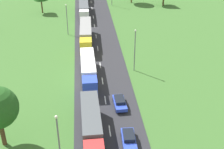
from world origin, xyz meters
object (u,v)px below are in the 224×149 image
at_px(truck_third, 86,34).
at_px(truck_fourth, 84,8).
at_px(lamppost_lead, 59,144).
at_px(lamppost_third, 67,18).
at_px(truck_second, 88,70).
at_px(car_third, 120,102).
at_px(truck_lead, 92,127).
at_px(car_second, 129,139).
at_px(lamppost_second, 135,48).

distance_m(truck_third, truck_fourth, 19.16).
relative_size(truck_third, lamppost_lead, 1.68).
relative_size(lamppost_lead, lamppost_third, 1.17).
distance_m(truck_fourth, lamppost_lead, 57.52).
height_order(truck_second, truck_fourth, truck_fourth).
distance_m(truck_third, lamppost_lead, 38.45).
bearing_deg(truck_third, car_third, -79.75).
distance_m(truck_lead, lamppost_third, 38.22).
xyz_separation_m(lamppost_lead, lamppost_third, (-0.29, 43.84, -0.65)).
xyz_separation_m(truck_third, car_third, (4.53, -25.05, -1.44)).
bearing_deg(truck_second, car_second, -74.97).
bearing_deg(truck_third, truck_second, -89.97).
bearing_deg(lamppost_second, truck_lead, -115.23).
bearing_deg(truck_third, truck_lead, -90.20).
distance_m(truck_third, lamppost_second, 16.32).
distance_m(truck_fourth, car_third, 44.47).
height_order(truck_third, lamppost_lead, lamppost_lead).
bearing_deg(car_third, truck_lead, -122.71).
relative_size(truck_third, car_second, 3.40).
relative_size(truck_fourth, lamppost_second, 1.77).
height_order(truck_second, car_second, truck_second).
relative_size(truck_lead, lamppost_third, 1.76).
distance_m(car_second, lamppost_third, 40.45).
xyz_separation_m(car_third, lamppost_lead, (-8.40, -13.11, 4.04)).
distance_m(truck_lead, car_third, 8.70).
bearing_deg(truck_fourth, truck_second, -89.95).
bearing_deg(truck_fourth, truck_lead, -90.10).
xyz_separation_m(truck_third, lamppost_third, (-4.15, 5.68, 1.95)).
xyz_separation_m(truck_second, truck_third, (-0.01, 16.25, 0.17)).
xyz_separation_m(truck_second, lamppost_third, (-4.16, 21.93, 2.12)).
bearing_deg(truck_fourth, lamppost_third, -107.03).
distance_m(car_second, car_third, 8.60).
xyz_separation_m(lamppost_second, lamppost_third, (-12.84, 19.30, -0.41)).
distance_m(truck_second, truck_fourth, 35.41).
xyz_separation_m(car_second, lamppost_third, (-8.84, 39.33, 3.32)).
height_order(truck_lead, lamppost_second, lamppost_second).
bearing_deg(lamppost_second, car_third, -109.95).
distance_m(truck_lead, truck_third, 32.28).
bearing_deg(lamppost_third, car_second, -77.34).
bearing_deg(truck_fourth, lamppost_second, -75.13).
distance_m(lamppost_second, lamppost_third, 23.18).
bearing_deg(lamppost_third, lamppost_second, -56.37).
relative_size(truck_second, lamppost_second, 1.58).
xyz_separation_m(truck_fourth, car_second, (4.71, -52.82, -1.26)).
height_order(truck_lead, lamppost_third, lamppost_third).
xyz_separation_m(truck_third, truck_fourth, (-0.02, 19.16, -0.11)).
xyz_separation_m(truck_second, lamppost_second, (8.67, 2.63, 2.53)).
xyz_separation_m(truck_third, lamppost_lead, (-3.87, -38.17, 2.60)).
xyz_separation_m(truck_third, lamppost_second, (8.68, -13.62, 2.36)).
bearing_deg(truck_lead, lamppost_third, 96.08).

